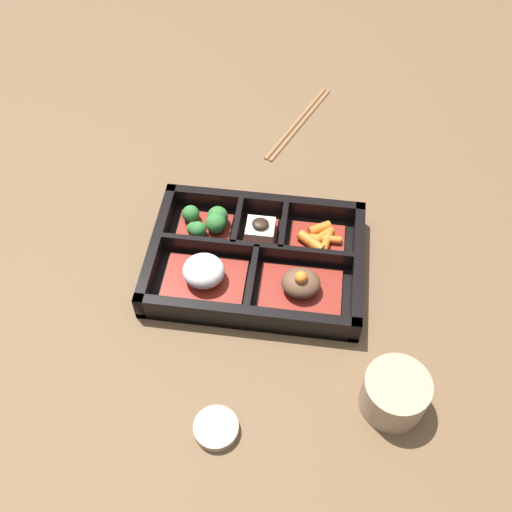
{
  "coord_description": "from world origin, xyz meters",
  "views": [
    {
      "loc": [
        -0.07,
        0.5,
        0.69
      ],
      "look_at": [
        0.0,
        0.0,
        0.03
      ],
      "focal_mm": 42.0,
      "sensor_mm": 36.0,
      "label": 1
    }
  ],
  "objects": [
    {
      "name": "bowl_stew",
      "position": [
        -0.07,
        0.04,
        0.02
      ],
      "size": [
        0.11,
        0.08,
        0.05
      ],
      "color": "maroon",
      "rests_on": "bento_base"
    },
    {
      "name": "bowl_rice",
      "position": [
        0.07,
        0.04,
        0.03
      ],
      "size": [
        0.11,
        0.08,
        0.04
      ],
      "color": "maroon",
      "rests_on": "bento_base"
    },
    {
      "name": "sauce_dish",
      "position": [
        0.02,
        0.25,
        0.01
      ],
      "size": [
        0.05,
        0.05,
        0.01
      ],
      "color": "gray",
      "rests_on": "ground_plane"
    },
    {
      "name": "tea_cup",
      "position": [
        -0.19,
        0.18,
        0.03
      ],
      "size": [
        0.08,
        0.08,
        0.06
      ],
      "color": "gray",
      "rests_on": "ground_plane"
    },
    {
      "name": "chopsticks",
      "position": [
        -0.03,
        -0.32,
        0.0
      ],
      "size": [
        0.1,
        0.2,
        0.01
      ],
      "color": "brown",
      "rests_on": "ground_plane"
    },
    {
      "name": "bento_rim",
      "position": [
        0.0,
        -0.0,
        0.02
      ],
      "size": [
        0.3,
        0.21,
        0.04
      ],
      "color": "black",
      "rests_on": "ground_plane"
    },
    {
      "name": "ground_plane",
      "position": [
        0.0,
        0.0,
        0.0
      ],
      "size": [
        3.0,
        3.0,
        0.0
      ],
      "primitive_type": "plane",
      "color": "brown"
    },
    {
      "name": "bento_base",
      "position": [
        0.0,
        0.0,
        0.01
      ],
      "size": [
        0.3,
        0.21,
        0.01
      ],
      "color": "black",
      "rests_on": "ground_plane"
    },
    {
      "name": "bowl_carrots",
      "position": [
        -0.09,
        -0.05,
        0.02
      ],
      "size": [
        0.08,
        0.06,
        0.02
      ],
      "color": "maroon",
      "rests_on": "bento_base"
    },
    {
      "name": "bowl_greens",
      "position": [
        0.08,
        -0.05,
        0.03
      ],
      "size": [
        0.08,
        0.06,
        0.04
      ],
      "color": "maroon",
      "rests_on": "bento_base"
    },
    {
      "name": "bowl_tofu",
      "position": [
        0.0,
        -0.05,
        0.02
      ],
      "size": [
        0.05,
        0.06,
        0.03
      ],
      "color": "maroon",
      "rests_on": "bento_base"
    }
  ]
}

